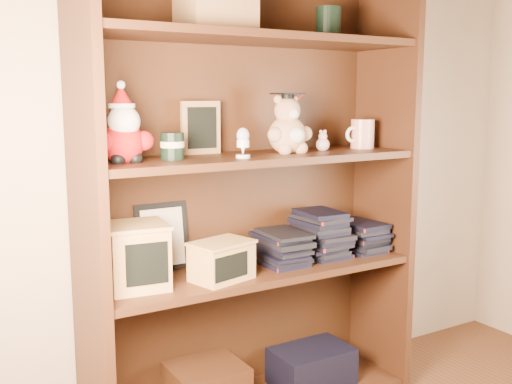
# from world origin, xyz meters

# --- Properties ---
(bookcase) EXTENTS (1.20, 0.35, 1.60)m
(bookcase) POSITION_xyz_m (0.06, 1.36, 0.78)
(bookcase) COLOR #402312
(bookcase) RESTS_ON ground
(shelf_lower) EXTENTS (1.14, 0.33, 0.02)m
(shelf_lower) POSITION_xyz_m (0.06, 1.30, 0.54)
(shelf_lower) COLOR #402312
(shelf_lower) RESTS_ON ground
(shelf_upper) EXTENTS (1.14, 0.33, 0.02)m
(shelf_upper) POSITION_xyz_m (0.06, 1.30, 0.94)
(shelf_upper) COLOR #402312
(shelf_upper) RESTS_ON ground
(santa_plush) EXTENTS (0.18, 0.13, 0.25)m
(santa_plush) POSITION_xyz_m (-0.41, 1.30, 1.04)
(santa_plush) COLOR #A50F0F
(santa_plush) RESTS_ON shelf_upper
(teachers_tin) EXTENTS (0.08, 0.08, 0.09)m
(teachers_tin) POSITION_xyz_m (-0.25, 1.30, 0.99)
(teachers_tin) COLOR black
(teachers_tin) RESTS_ON shelf_upper
(chalkboard_plaque) EXTENTS (0.14, 0.08, 0.18)m
(chalkboard_plaque) POSITION_xyz_m (-0.09, 1.42, 1.04)
(chalkboard_plaque) COLOR #9E7547
(chalkboard_plaque) RESTS_ON shelf_upper
(egg_cup) EXTENTS (0.05, 0.05, 0.10)m
(egg_cup) POSITION_xyz_m (-0.03, 1.23, 1.00)
(egg_cup) COLOR white
(egg_cup) RESTS_ON shelf_upper
(grad_teddy_bear) EXTENTS (0.18, 0.15, 0.22)m
(grad_teddy_bear) POSITION_xyz_m (0.19, 1.30, 1.03)
(grad_teddy_bear) COLOR tan
(grad_teddy_bear) RESTS_ON shelf_upper
(pink_figurine) EXTENTS (0.05, 0.05, 0.08)m
(pink_figurine) POSITION_xyz_m (0.35, 1.30, 0.98)
(pink_figurine) COLOR beige
(pink_figurine) RESTS_ON shelf_upper
(teacher_mug) EXTENTS (0.13, 0.09, 0.11)m
(teacher_mug) POSITION_xyz_m (0.53, 1.30, 1.01)
(teacher_mug) COLOR silver
(teacher_mug) RESTS_ON shelf_upper
(certificate_frame) EXTENTS (0.19, 0.05, 0.24)m
(certificate_frame) POSITION_xyz_m (-0.23, 1.44, 0.67)
(certificate_frame) COLOR black
(certificate_frame) RESTS_ON shelf_lower
(treats_box) EXTENTS (0.21, 0.21, 0.21)m
(treats_box) POSITION_xyz_m (-0.37, 1.30, 0.65)
(treats_box) COLOR tan
(treats_box) RESTS_ON shelf_lower
(pencils_box) EXTENTS (0.23, 0.19, 0.13)m
(pencils_box) POSITION_xyz_m (-0.11, 1.24, 0.62)
(pencils_box) COLOR tan
(pencils_box) RESTS_ON shelf_lower
(book_stack_left) EXTENTS (0.14, 0.20, 0.13)m
(book_stack_left) POSITION_xyz_m (0.17, 1.30, 0.61)
(book_stack_left) COLOR black
(book_stack_left) RESTS_ON shelf_lower
(book_stack_mid) EXTENTS (0.14, 0.20, 0.18)m
(book_stack_mid) POSITION_xyz_m (0.35, 1.30, 0.64)
(book_stack_mid) COLOR black
(book_stack_mid) RESTS_ON shelf_lower
(book_stack_right) EXTENTS (0.14, 0.20, 0.11)m
(book_stack_right) POSITION_xyz_m (0.54, 1.30, 0.61)
(book_stack_right) COLOR black
(book_stack_right) RESTS_ON shelf_lower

